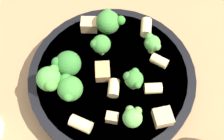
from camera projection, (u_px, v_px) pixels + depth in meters
ground_plane at (112, 84)px, 0.45m from camera, size 2.00×2.00×0.00m
pasta_bowl at (112, 78)px, 0.43m from camera, size 0.25×0.25×0.04m
broccoli_floret_0 at (133, 117)px, 0.36m from camera, size 0.03×0.03×0.03m
broccoli_floret_1 at (111, 22)px, 0.43m from camera, size 0.04×0.04×0.04m
broccoli_floret_2 at (69, 88)px, 0.38m from camera, size 0.04×0.04×0.04m
broccoli_floret_3 at (152, 43)px, 0.41m from camera, size 0.03×0.02×0.03m
broccoli_floret_4 at (50, 79)px, 0.38m from camera, size 0.04×0.03×0.04m
broccoli_floret_5 at (68, 63)px, 0.39m from camera, size 0.04×0.04×0.04m
broccoli_floret_6 at (100, 44)px, 0.41m from camera, size 0.03×0.03×0.04m
broccoli_floret_7 at (134, 79)px, 0.39m from camera, size 0.03×0.03×0.03m
rigatoni_0 at (146, 27)px, 0.44m from camera, size 0.03×0.02×0.02m
rigatoni_1 at (115, 88)px, 0.39m from camera, size 0.03×0.02×0.02m
rigatoni_2 at (153, 88)px, 0.39m from camera, size 0.02×0.02×0.02m
rigatoni_3 at (81, 124)px, 0.37m from camera, size 0.03×0.03×0.02m
rigatoni_4 at (159, 61)px, 0.42m from camera, size 0.03×0.03×0.01m
chicken_chunk_0 at (112, 118)px, 0.37m from camera, size 0.02×0.02×0.01m
chicken_chunk_1 at (103, 71)px, 0.41m from camera, size 0.03×0.02×0.02m
chicken_chunk_2 at (89, 25)px, 0.45m from camera, size 0.02×0.03×0.02m
chicken_chunk_3 at (163, 117)px, 0.37m from camera, size 0.03×0.03×0.02m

